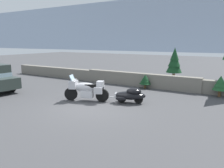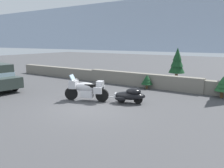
{
  "view_description": "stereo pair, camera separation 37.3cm",
  "coord_description": "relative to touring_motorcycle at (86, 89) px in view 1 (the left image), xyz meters",
  "views": [
    {
      "loc": [
        5.76,
        -7.74,
        2.97
      ],
      "look_at": [
        0.25,
        1.52,
        0.85
      ],
      "focal_mm": 34.6,
      "sensor_mm": 36.0,
      "label": 1
    },
    {
      "loc": [
        6.08,
        -7.54,
        2.97
      ],
      "look_at": [
        0.25,
        1.52,
        0.85
      ],
      "focal_mm": 34.6,
      "sensor_mm": 36.0,
      "label": 2
    }
  ],
  "objects": [
    {
      "name": "touring_motorcycle",
      "position": [
        0.0,
        0.0,
        0.0
      ],
      "size": [
        2.21,
        1.22,
        1.33
      ],
      "color": "black",
      "rests_on": "ground"
    },
    {
      "name": "pine_sapling_farther",
      "position": [
        5.74,
        4.41,
        0.11
      ],
      "size": [
        0.8,
        0.8,
        1.17
      ],
      "color": "brown",
      "rests_on": "ground"
    },
    {
      "name": "pine_tree_secondary",
      "position": [
        2.59,
        6.71,
        0.99
      ],
      "size": [
        1.09,
        1.09,
        2.58
      ],
      "color": "brown",
      "rests_on": "ground"
    },
    {
      "name": "stone_guard_wall",
      "position": [
        0.67,
        4.84,
        -0.2
      ],
      "size": [
        24.0,
        0.58,
        0.9
      ],
      "color": "slate",
      "rests_on": "ground"
    },
    {
      "name": "car_shaped_trailer",
      "position": [
        2.09,
        0.8,
        -0.21
      ],
      "size": [
        2.19,
        1.19,
        0.76
      ],
      "color": "black",
      "rests_on": "ground"
    },
    {
      "name": "pine_sapling_near",
      "position": [
        1.42,
        4.34,
        -0.06
      ],
      "size": [
        0.75,
        0.75,
        0.9
      ],
      "color": "brown",
      "rests_on": "ground"
    },
    {
      "name": "ground_plane",
      "position": [
        0.79,
        -0.72,
        -0.62
      ],
      "size": [
        80.0,
        80.0,
        0.0
      ],
      "primitive_type": "plane",
      "color": "#424244"
    }
  ]
}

